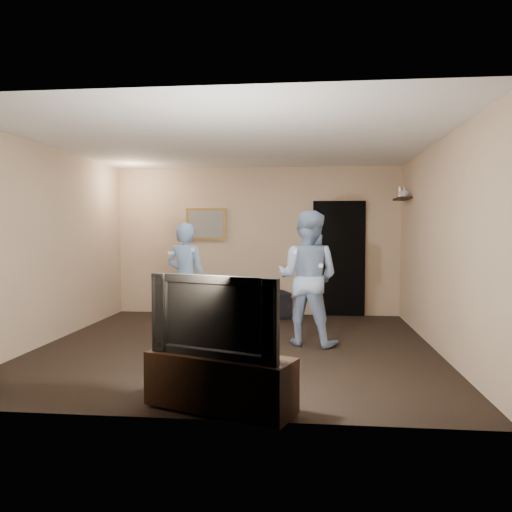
# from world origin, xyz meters

# --- Properties ---
(ground) EXTENTS (5.00, 5.00, 0.00)m
(ground) POSITION_xyz_m (0.00, 0.00, 0.00)
(ground) COLOR black
(ground) RESTS_ON ground
(ceiling) EXTENTS (5.00, 5.00, 0.04)m
(ceiling) POSITION_xyz_m (0.00, 0.00, 2.60)
(ceiling) COLOR silver
(ceiling) RESTS_ON wall_back
(wall_back) EXTENTS (5.00, 0.04, 2.60)m
(wall_back) POSITION_xyz_m (0.00, 2.50, 1.30)
(wall_back) COLOR tan
(wall_back) RESTS_ON ground
(wall_front) EXTENTS (5.00, 0.04, 2.60)m
(wall_front) POSITION_xyz_m (0.00, -2.50, 1.30)
(wall_front) COLOR tan
(wall_front) RESTS_ON ground
(wall_left) EXTENTS (0.04, 5.00, 2.60)m
(wall_left) POSITION_xyz_m (-2.50, 0.00, 1.30)
(wall_left) COLOR tan
(wall_left) RESTS_ON ground
(wall_right) EXTENTS (0.04, 5.00, 2.60)m
(wall_right) POSITION_xyz_m (2.50, 0.00, 1.30)
(wall_right) COLOR tan
(wall_right) RESTS_ON ground
(sofa) EXTENTS (2.30, 1.52, 0.63)m
(sofa) POSITION_xyz_m (-0.48, 2.02, 0.31)
(sofa) COLOR black
(sofa) RESTS_ON ground
(throw_pillow) EXTENTS (0.43, 0.26, 0.41)m
(throw_pillow) POSITION_xyz_m (-1.06, 2.02, 0.48)
(throw_pillow) COLOR #194C3B
(throw_pillow) RESTS_ON sofa
(painting_frame) EXTENTS (0.72, 0.05, 0.57)m
(painting_frame) POSITION_xyz_m (-0.90, 2.48, 1.60)
(painting_frame) COLOR olive
(painting_frame) RESTS_ON wall_back
(painting_canvas) EXTENTS (0.62, 0.01, 0.47)m
(painting_canvas) POSITION_xyz_m (-0.90, 2.45, 1.60)
(painting_canvas) COLOR slate
(painting_canvas) RESTS_ON painting_frame
(doorway) EXTENTS (0.90, 0.06, 2.00)m
(doorway) POSITION_xyz_m (1.45, 2.47, 1.00)
(doorway) COLOR black
(doorway) RESTS_ON ground
(light_switch) EXTENTS (0.08, 0.02, 0.12)m
(light_switch) POSITION_xyz_m (0.85, 2.48, 1.30)
(light_switch) COLOR silver
(light_switch) RESTS_ON wall_back
(wall_shelf) EXTENTS (0.20, 0.60, 0.03)m
(wall_shelf) POSITION_xyz_m (2.39, 1.80, 1.99)
(wall_shelf) COLOR black
(wall_shelf) RESTS_ON wall_right
(shelf_vase) EXTENTS (0.20, 0.20, 0.16)m
(shelf_vase) POSITION_xyz_m (2.39, 1.64, 2.08)
(shelf_vase) COLOR silver
(shelf_vase) RESTS_ON wall_shelf
(shelf_figurine) EXTENTS (0.06, 0.06, 0.18)m
(shelf_figurine) POSITION_xyz_m (2.39, 1.97, 2.09)
(shelf_figurine) COLOR silver
(shelf_figurine) RESTS_ON wall_shelf
(tv_console) EXTENTS (1.31, 0.81, 0.45)m
(tv_console) POSITION_xyz_m (0.19, -2.31, 0.25)
(tv_console) COLOR black
(tv_console) RESTS_ON ground
(television) EXTENTS (1.13, 0.54, 0.66)m
(television) POSITION_xyz_m (0.19, -2.31, 0.80)
(television) COLOR black
(television) RESTS_ON tv_console
(wii_player_left) EXTENTS (0.65, 0.54, 1.61)m
(wii_player_left) POSITION_xyz_m (-0.81, 0.60, 0.80)
(wii_player_left) COLOR #6C8EBC
(wii_player_left) RESTS_ON ground
(wii_player_right) EXTENTS (1.02, 0.90, 1.74)m
(wii_player_right) POSITION_xyz_m (0.91, 0.21, 0.87)
(wii_player_right) COLOR #90ABD1
(wii_player_right) RESTS_ON ground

